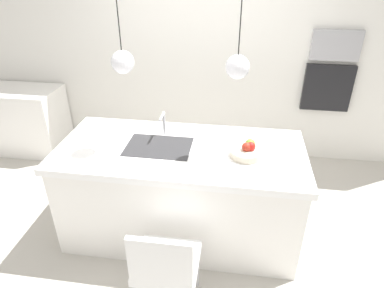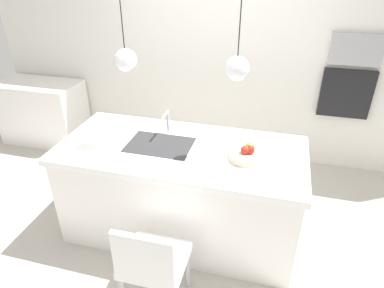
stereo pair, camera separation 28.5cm
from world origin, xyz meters
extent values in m
plane|color=#BCB7AD|center=(0.00, 0.00, 0.00)|extent=(6.60, 6.60, 0.00)
cube|color=silver|center=(0.00, 1.65, 1.30)|extent=(6.00, 0.10, 2.60)
cube|color=white|center=(0.00, 0.00, 0.43)|extent=(2.06, 0.92, 0.86)
cube|color=white|center=(0.00, 0.00, 0.89)|extent=(2.12, 0.98, 0.06)
cube|color=#2D2D30|center=(-0.19, 0.00, 0.92)|extent=(0.56, 0.40, 0.02)
cylinder|color=silver|center=(-0.19, 0.24, 1.03)|extent=(0.02, 0.02, 0.22)
cylinder|color=silver|center=(-0.19, 0.16, 1.13)|extent=(0.02, 0.16, 0.02)
cylinder|color=beige|center=(0.55, -0.05, 0.95)|extent=(0.26, 0.26, 0.06)
sphere|color=red|center=(0.59, -0.04, 1.01)|extent=(0.08, 0.08, 0.08)
sphere|color=#B22D1E|center=(0.55, -0.05, 1.01)|extent=(0.08, 0.08, 0.08)
sphere|color=olive|center=(0.58, 0.00, 1.01)|extent=(0.08, 0.08, 0.08)
cube|color=white|center=(-2.40, 1.28, 0.43)|extent=(1.10, 0.60, 0.86)
cube|color=#9E9EA3|center=(1.50, 1.58, 1.48)|extent=(0.54, 0.08, 0.34)
cube|color=black|center=(1.50, 1.58, 0.98)|extent=(0.56, 0.08, 0.56)
cube|color=white|center=(0.04, -0.81, 0.44)|extent=(0.45, 0.43, 0.06)
cube|color=white|center=(0.04, -1.00, 0.66)|extent=(0.42, 0.04, 0.38)
cylinder|color=#B2B2B7|center=(0.23, -0.62, 0.20)|extent=(0.04, 0.04, 0.41)
cylinder|color=#B2B2B7|center=(-0.16, -0.62, 0.20)|extent=(0.04, 0.04, 0.41)
sphere|color=silver|center=(-0.44, 0.00, 1.64)|extent=(0.18, 0.18, 0.18)
cylinder|color=black|center=(-0.44, 0.00, 2.03)|extent=(0.01, 0.01, 0.60)
sphere|color=silver|center=(0.44, 0.00, 1.64)|extent=(0.18, 0.18, 0.18)
cylinder|color=black|center=(0.44, 0.00, 2.03)|extent=(0.01, 0.01, 0.60)
camera|label=1|loc=(0.46, -2.46, 2.36)|focal=31.75mm
camera|label=2|loc=(0.74, -2.41, 2.36)|focal=31.75mm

